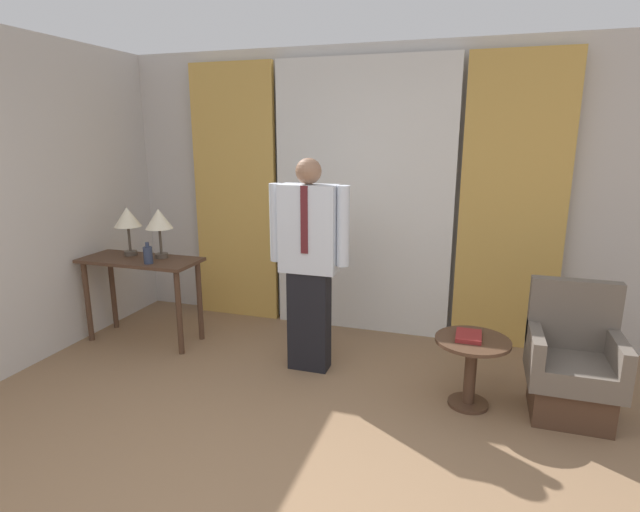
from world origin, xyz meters
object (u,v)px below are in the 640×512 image
(desk, at_px, (141,274))
(table_lamp_left, at_px, (127,219))
(armchair, at_px, (572,368))
(book, at_px, (469,336))
(person, at_px, (309,259))
(bottle_near_edge, at_px, (148,255))
(table_lamp_right, at_px, (159,221))
(side_table, at_px, (471,360))

(desk, relative_size, table_lamp_left, 2.42)
(armchair, bearing_deg, desk, 176.75)
(desk, xyz_separation_m, book, (2.91, -0.29, -0.12))
(person, xyz_separation_m, armchair, (1.94, -0.13, -0.59))
(person, xyz_separation_m, book, (1.25, -0.21, -0.41))
(desk, relative_size, bottle_near_edge, 5.73)
(table_lamp_right, bearing_deg, desk, -152.34)
(desk, bearing_deg, person, -2.72)
(bottle_near_edge, distance_m, side_table, 2.81)
(desk, xyz_separation_m, person, (1.66, -0.08, 0.29))
(table_lamp_right, distance_m, bottle_near_edge, 0.34)
(desk, distance_m, armchair, 3.62)
(armchair, distance_m, side_table, 0.67)
(table_lamp_left, distance_m, person, 1.85)
(table_lamp_left, height_order, table_lamp_right, same)
(desk, bearing_deg, table_lamp_right, 27.66)
(table_lamp_left, xyz_separation_m, table_lamp_right, (0.34, 0.00, 0.00))
(table_lamp_right, relative_size, bottle_near_edge, 2.36)
(side_table, bearing_deg, person, 170.26)
(bottle_near_edge, distance_m, book, 2.75)
(table_lamp_right, relative_size, person, 0.26)
(table_lamp_right, relative_size, side_table, 0.87)
(armchair, xyz_separation_m, side_table, (-0.66, -0.09, 0.00))
(armchair, relative_size, book, 4.03)
(table_lamp_left, distance_m, armchair, 3.86)
(person, height_order, side_table, person)
(person, relative_size, book, 7.56)
(person, bearing_deg, bottle_near_edge, -178.22)
(desk, height_order, side_table, desk)
(person, bearing_deg, table_lamp_right, 173.58)
(table_lamp_right, xyz_separation_m, bottle_near_edge, (0.01, -0.21, -0.27))
(armchair, bearing_deg, table_lamp_right, 175.12)
(side_table, bearing_deg, armchair, 8.19)
(bottle_near_edge, height_order, side_table, bottle_near_edge)
(side_table, distance_m, book, 0.18)
(table_lamp_left, xyz_separation_m, side_table, (3.11, -0.39, -0.79))
(bottle_near_edge, height_order, book, bottle_near_edge)
(table_lamp_right, xyz_separation_m, side_table, (2.77, -0.39, -0.79))
(person, bearing_deg, desk, 177.28)
(bottle_near_edge, height_order, armchair, bottle_near_edge)
(person, bearing_deg, book, -9.42)
(bottle_near_edge, xyz_separation_m, side_table, (2.76, -0.17, -0.53))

